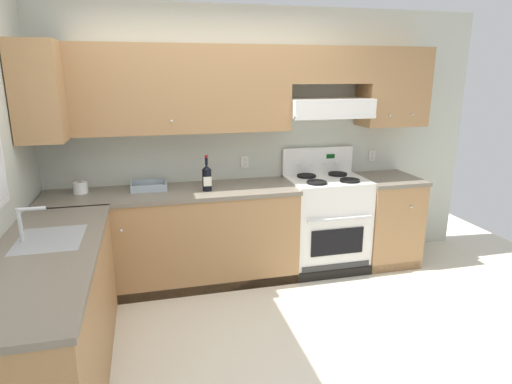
# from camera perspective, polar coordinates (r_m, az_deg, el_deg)

# --- Properties ---
(ground_plane) EXTENTS (7.04, 7.04, 0.00)m
(ground_plane) POSITION_cam_1_polar(r_m,az_deg,el_deg) (3.31, -1.08, -20.48)
(ground_plane) COLOR beige
(wall_back) EXTENTS (4.68, 0.57, 2.55)m
(wall_back) POSITION_cam_1_polar(r_m,az_deg,el_deg) (4.29, -0.63, 9.19)
(wall_back) COLOR beige
(wall_back) RESTS_ON ground_plane
(counter_back_run) EXTENTS (3.60, 0.65, 0.91)m
(counter_back_run) POSITION_cam_1_polar(r_m,az_deg,el_deg) (4.18, -4.53, -5.53)
(counter_back_run) COLOR #A87A4C
(counter_back_run) RESTS_ON ground_plane
(counter_left_run) EXTENTS (0.63, 1.91, 1.13)m
(counter_left_run) POSITION_cam_1_polar(r_m,az_deg,el_deg) (3.08, -25.17, -14.98)
(counter_left_run) COLOR #A87A4C
(counter_left_run) RESTS_ON ground_plane
(stove) EXTENTS (0.76, 0.62, 1.20)m
(stove) POSITION_cam_1_polar(r_m,az_deg,el_deg) (4.47, 9.10, -3.92)
(stove) COLOR white
(stove) RESTS_ON ground_plane
(wine_bottle) EXTENTS (0.08, 0.08, 0.32)m
(wine_bottle) POSITION_cam_1_polar(r_m,az_deg,el_deg) (3.93, -6.46, 1.94)
(wine_bottle) COLOR black
(wine_bottle) RESTS_ON counter_back_run
(bowl) EXTENTS (0.32, 0.27, 0.06)m
(bowl) POSITION_cam_1_polar(r_m,az_deg,el_deg) (4.11, -13.84, 0.68)
(bowl) COLOR #9EADB7
(bowl) RESTS_ON counter_back_run
(paper_towel_roll) EXTENTS (0.13, 0.13, 0.10)m
(paper_towel_roll) POSITION_cam_1_polar(r_m,az_deg,el_deg) (4.14, -22.03, 0.54)
(paper_towel_roll) COLOR white
(paper_towel_roll) RESTS_ON counter_back_run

